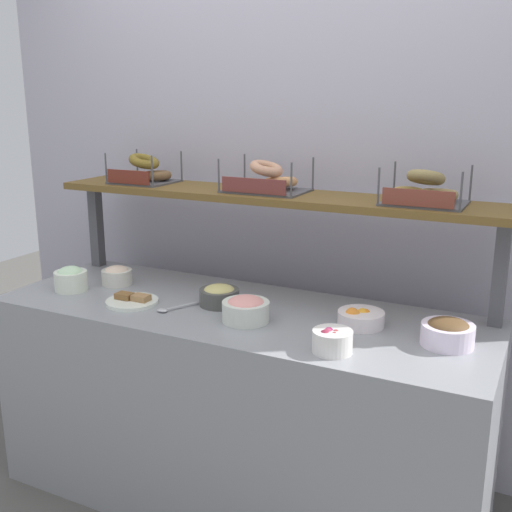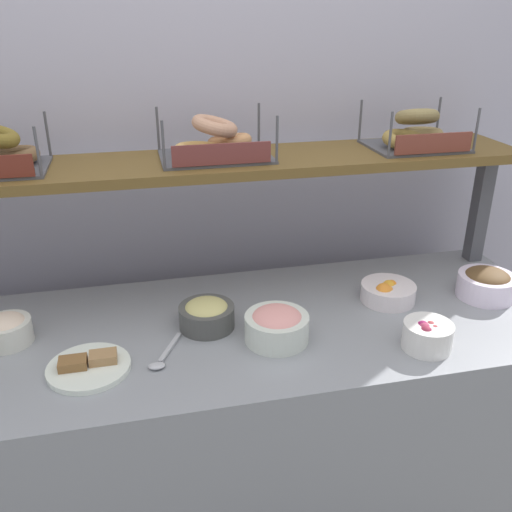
{
  "view_description": "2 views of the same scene",
  "coord_description": "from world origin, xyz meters",
  "px_view_note": "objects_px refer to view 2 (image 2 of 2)",
  "views": [
    {
      "loc": [
        1.09,
        -2.03,
        1.68
      ],
      "look_at": [
        0.08,
        0.0,
        1.08
      ],
      "focal_mm": 43.29,
      "sensor_mm": 36.0,
      "label": 1
    },
    {
      "loc": [
        -0.26,
        -1.37,
        1.7
      ],
      "look_at": [
        0.07,
        0.08,
        1.03
      ],
      "focal_mm": 38.95,
      "sensor_mm": 36.0,
      "label": 2
    }
  ],
  "objects_px": {
    "bowl_chocolate_spread": "(487,283)",
    "bagel_basket_sesame": "(215,143)",
    "bagel_basket_everything": "(415,134)",
    "serving_plate_white": "(89,366)",
    "bowl_lox_spread": "(277,325)",
    "bowl_hummus": "(207,314)",
    "bowl_beet_salad": "(427,335)",
    "bowl_fruit_salad": "(388,292)",
    "serving_spoon_near_plate": "(163,357)",
    "bowl_potato_salad": "(6,329)"
  },
  "relations": [
    {
      "from": "bowl_lox_spread",
      "to": "bowl_chocolate_spread",
      "type": "distance_m",
      "value": 0.72
    },
    {
      "from": "bowl_beet_salad",
      "to": "serving_spoon_near_plate",
      "type": "distance_m",
      "value": 0.71
    },
    {
      "from": "bowl_potato_salad",
      "to": "bagel_basket_everything",
      "type": "distance_m",
      "value": 1.37
    },
    {
      "from": "bowl_lox_spread",
      "to": "bowl_beet_salad",
      "type": "relative_size",
      "value": 1.33
    },
    {
      "from": "serving_plate_white",
      "to": "bowl_hummus",
      "type": "bearing_deg",
      "value": 23.6
    },
    {
      "from": "bowl_potato_salad",
      "to": "serving_plate_white",
      "type": "xyz_separation_m",
      "value": [
        0.22,
        -0.18,
        -0.03
      ]
    },
    {
      "from": "bowl_lox_spread",
      "to": "bowl_fruit_salad",
      "type": "xyz_separation_m",
      "value": [
        0.4,
        0.14,
        -0.02
      ]
    },
    {
      "from": "serving_plate_white",
      "to": "serving_spoon_near_plate",
      "type": "xyz_separation_m",
      "value": [
        0.19,
        0.0,
        -0.0
      ]
    },
    {
      "from": "serving_spoon_near_plate",
      "to": "bagel_basket_everything",
      "type": "relative_size",
      "value": 0.54
    },
    {
      "from": "bowl_lox_spread",
      "to": "bowl_fruit_salad",
      "type": "distance_m",
      "value": 0.42
    },
    {
      "from": "bowl_chocolate_spread",
      "to": "serving_spoon_near_plate",
      "type": "height_order",
      "value": "bowl_chocolate_spread"
    },
    {
      "from": "bowl_hummus",
      "to": "serving_plate_white",
      "type": "xyz_separation_m",
      "value": [
        -0.33,
        -0.14,
        -0.03
      ]
    },
    {
      "from": "bowl_lox_spread",
      "to": "bowl_hummus",
      "type": "distance_m",
      "value": 0.21
    },
    {
      "from": "bowl_hummus",
      "to": "bowl_beet_salad",
      "type": "xyz_separation_m",
      "value": [
        0.57,
        -0.24,
        -0.0
      ]
    },
    {
      "from": "bowl_potato_salad",
      "to": "bowl_beet_salad",
      "type": "bearing_deg",
      "value": -14.27
    },
    {
      "from": "serving_plate_white",
      "to": "serving_spoon_near_plate",
      "type": "height_order",
      "value": "serving_plate_white"
    },
    {
      "from": "bowl_chocolate_spread",
      "to": "serving_plate_white",
      "type": "bearing_deg",
      "value": -174.1
    },
    {
      "from": "bagel_basket_everything",
      "to": "serving_spoon_near_plate",
      "type": "bearing_deg",
      "value": -155.73
    },
    {
      "from": "bowl_chocolate_spread",
      "to": "serving_spoon_near_plate",
      "type": "distance_m",
      "value": 1.04
    },
    {
      "from": "bowl_hummus",
      "to": "bowl_lox_spread",
      "type": "bearing_deg",
      "value": -32.3
    },
    {
      "from": "bowl_hummus",
      "to": "bowl_chocolate_spread",
      "type": "distance_m",
      "value": 0.9
    },
    {
      "from": "bowl_fruit_salad",
      "to": "bowl_hummus",
      "type": "relative_size",
      "value": 1.07
    },
    {
      "from": "bowl_lox_spread",
      "to": "bagel_basket_sesame",
      "type": "height_order",
      "value": "bagel_basket_sesame"
    },
    {
      "from": "bowl_hummus",
      "to": "bowl_chocolate_spread",
      "type": "bearing_deg",
      "value": -1.03
    },
    {
      "from": "bowl_hummus",
      "to": "bagel_basket_sesame",
      "type": "height_order",
      "value": "bagel_basket_sesame"
    },
    {
      "from": "bowl_hummus",
      "to": "bowl_beet_salad",
      "type": "bearing_deg",
      "value": -23.27
    },
    {
      "from": "bowl_fruit_salad",
      "to": "bagel_basket_sesame",
      "type": "height_order",
      "value": "bagel_basket_sesame"
    },
    {
      "from": "serving_plate_white",
      "to": "bagel_basket_everything",
      "type": "height_order",
      "value": "bagel_basket_everything"
    },
    {
      "from": "bowl_beet_salad",
      "to": "bagel_basket_everything",
      "type": "distance_m",
      "value": 0.68
    },
    {
      "from": "serving_plate_white",
      "to": "bagel_basket_sesame",
      "type": "distance_m",
      "value": 0.74
    },
    {
      "from": "bowl_chocolate_spread",
      "to": "bowl_hummus",
      "type": "bearing_deg",
      "value": 178.97
    },
    {
      "from": "bowl_fruit_salad",
      "to": "bowl_beet_salad",
      "type": "xyz_separation_m",
      "value": [
        -0.01,
        -0.27,
        0.01
      ]
    },
    {
      "from": "bowl_potato_salad",
      "to": "bowl_chocolate_spread",
      "type": "xyz_separation_m",
      "value": [
        1.45,
        -0.06,
        0.01
      ]
    },
    {
      "from": "serving_spoon_near_plate",
      "to": "bagel_basket_sesame",
      "type": "height_order",
      "value": "bagel_basket_sesame"
    },
    {
      "from": "bowl_chocolate_spread",
      "to": "bagel_basket_everything",
      "type": "bearing_deg",
      "value": 121.18
    },
    {
      "from": "bowl_fruit_salad",
      "to": "serving_plate_white",
      "type": "relative_size",
      "value": 0.81
    },
    {
      "from": "bowl_beet_salad",
      "to": "bowl_chocolate_spread",
      "type": "relative_size",
      "value": 0.75
    },
    {
      "from": "bowl_fruit_salad",
      "to": "bowl_potato_salad",
      "type": "xyz_separation_m",
      "value": [
        -1.13,
        0.01,
        0.01
      ]
    },
    {
      "from": "bowl_lox_spread",
      "to": "bagel_basket_everything",
      "type": "relative_size",
      "value": 0.6
    },
    {
      "from": "bowl_lox_spread",
      "to": "serving_plate_white",
      "type": "distance_m",
      "value": 0.51
    },
    {
      "from": "bowl_lox_spread",
      "to": "bowl_chocolate_spread",
      "type": "height_order",
      "value": "bowl_lox_spread"
    },
    {
      "from": "bowl_chocolate_spread",
      "to": "bagel_basket_sesame",
      "type": "distance_m",
      "value": 0.97
    },
    {
      "from": "bowl_lox_spread",
      "to": "bagel_basket_sesame",
      "type": "relative_size",
      "value": 0.53
    },
    {
      "from": "bowl_fruit_salad",
      "to": "serving_spoon_near_plate",
      "type": "relative_size",
      "value": 1.06
    },
    {
      "from": "bowl_hummus",
      "to": "serving_spoon_near_plate",
      "type": "relative_size",
      "value": 1.0
    },
    {
      "from": "bowl_potato_salad",
      "to": "serving_spoon_near_plate",
      "type": "relative_size",
      "value": 0.84
    },
    {
      "from": "bowl_fruit_salad",
      "to": "serving_plate_white",
      "type": "xyz_separation_m",
      "value": [
        -0.91,
        -0.17,
        -0.02
      ]
    },
    {
      "from": "bagel_basket_everything",
      "to": "bowl_beet_salad",
      "type": "bearing_deg",
      "value": -108.62
    },
    {
      "from": "bowl_potato_salad",
      "to": "bagel_basket_everything",
      "type": "bearing_deg",
      "value": 9.44
    },
    {
      "from": "bowl_lox_spread",
      "to": "bowl_chocolate_spread",
      "type": "relative_size",
      "value": 1.0
    }
  ]
}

